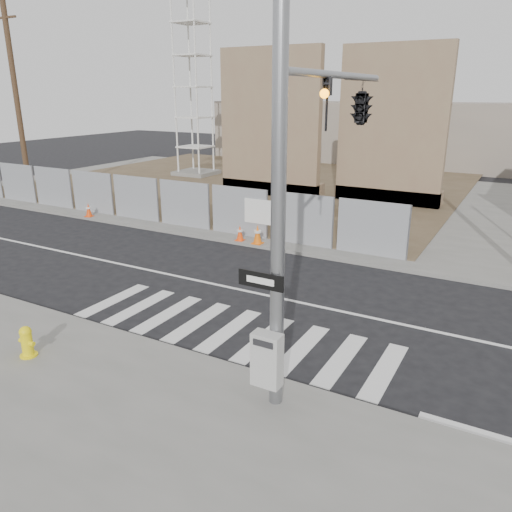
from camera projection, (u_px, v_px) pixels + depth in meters
The scene contains 13 objects.
ground at pixel (274, 297), 14.82m from camera, with size 100.00×100.00×0.00m, color black.
sidewalk_far at pixel (395, 206), 26.41m from camera, with size 50.00×20.00×0.12m, color slate.
signal_pole at pixel (338, 143), 10.47m from camera, with size 0.96×5.87×7.00m.
chain_link_fence at pixel (133, 197), 23.24m from camera, with size 24.60×0.04×2.00m, color gray.
concrete_wall_left at pixel (270, 137), 27.85m from camera, with size 6.00×1.30×8.00m.
concrete_wall_right at pixel (391, 141), 25.67m from camera, with size 5.50×1.30×8.00m.
crane_tower at pixel (191, 41), 33.03m from camera, with size 2.60×2.60×18.15m.
utility_pole_left at pixel (17, 104), 26.08m from camera, with size 1.60×0.28×10.00m.
fire_hydrant at pixel (27, 341), 11.18m from camera, with size 0.46×0.43×0.73m.
traffic_cone_a at pixel (95, 202), 25.23m from camera, with size 0.43×0.43×0.75m.
traffic_cone_b at pixel (89, 210), 23.80m from camera, with size 0.39×0.39×0.66m.
traffic_cone_c at pixel (240, 233), 19.97m from camera, with size 0.34×0.34×0.63m.
traffic_cone_d at pixel (258, 234), 19.51m from camera, with size 0.40×0.40×0.77m.
Camera 1 is at (6.20, -12.22, 5.80)m, focal length 35.00 mm.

